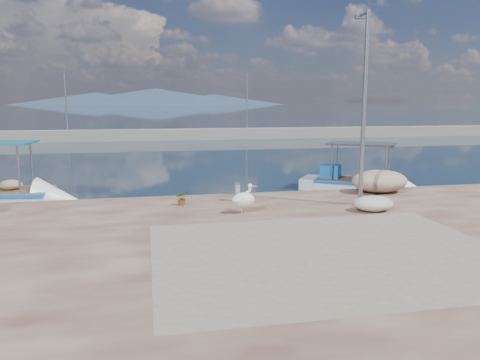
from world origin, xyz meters
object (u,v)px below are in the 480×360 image
boat_right (358,187)px  bollard_near (238,191)px  pelican (244,200)px  lamp_post (363,116)px

boat_right → bollard_near: (-6.66, -3.43, 0.70)m
pelican → bollard_near: size_ratio=1.38×
pelican → lamp_post: lamp_post is taller
boat_right → lamp_post: 6.55m
lamp_post → bollard_near: bearing=160.5°
pelican → bollard_near: 1.97m
pelican → lamp_post: 5.34m
boat_right → bollard_near: boat_right is taller
lamp_post → boat_right: bearing=65.2°
boat_right → pelican: boat_right is taller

